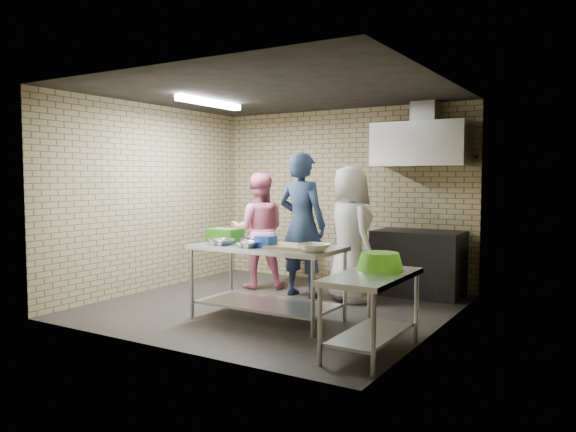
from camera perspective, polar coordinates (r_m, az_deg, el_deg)
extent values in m
plane|color=black|center=(7.18, -1.53, -9.26)|extent=(4.20, 4.20, 0.00)
plane|color=black|center=(7.07, -1.57, 12.57)|extent=(4.20, 4.20, 0.00)
cube|color=#95855D|center=(8.74, 5.58, 2.04)|extent=(4.20, 0.06, 2.70)
cube|color=#95855D|center=(5.43, -13.08, 0.76)|extent=(4.20, 0.06, 2.70)
cube|color=#95855D|center=(8.32, -13.80, 1.84)|extent=(0.06, 4.00, 2.70)
cube|color=#95855D|center=(6.12, 15.22, 1.08)|extent=(0.06, 4.00, 2.70)
cube|color=#B4B6BB|center=(6.48, -2.15, -6.82)|extent=(1.72, 0.86, 0.86)
cube|color=silver|center=(5.32, 8.53, -9.87)|extent=(0.60, 1.20, 0.75)
cube|color=black|center=(8.00, 13.21, -4.71)|extent=(1.20, 0.70, 0.90)
cube|color=silver|center=(7.97, 13.51, 7.15)|extent=(1.30, 0.60, 0.60)
cube|color=#A5A8AD|center=(8.15, 13.89, 10.25)|extent=(0.35, 0.30, 0.30)
cube|color=#3F2B19|center=(8.06, 15.95, 5.79)|extent=(0.80, 0.20, 0.04)
cube|color=white|center=(7.64, -8.01, 11.43)|extent=(0.10, 1.25, 0.08)
cube|color=#34971B|center=(6.91, -6.46, -1.92)|extent=(0.38, 0.29, 0.15)
cube|color=blue|center=(6.30, -2.28, -2.61)|extent=(0.19, 0.19, 0.12)
cube|color=tan|center=(6.21, 0.44, -3.14)|extent=(0.53, 0.40, 0.03)
imported|color=silver|center=(6.54, -6.79, -2.64)|extent=(0.30, 0.30, 0.07)
imported|color=#B2B5B9|center=(6.62, -4.09, -2.55)|extent=(0.23, 0.23, 0.06)
imported|color=silver|center=(6.29, -4.03, -2.91)|extent=(0.28, 0.28, 0.06)
imported|color=beige|center=(5.93, 2.70, -3.24)|extent=(0.37, 0.37, 0.08)
cylinder|color=#B22619|center=(8.13, 14.25, 6.58)|extent=(0.07, 0.07, 0.18)
imported|color=#141C32|center=(7.64, 1.44, -0.91)|extent=(0.76, 0.53, 1.99)
imported|color=pink|center=(8.27, -3.07, -1.50)|extent=(1.05, 1.00, 1.71)
imported|color=silver|center=(7.44, 6.35, -1.80)|extent=(1.05, 0.98, 1.80)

